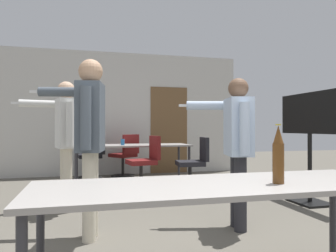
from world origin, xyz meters
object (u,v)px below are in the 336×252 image
object	(u,v)px
person_near_casual	(237,138)
office_chair_side_rolled	(194,165)
office_chair_far_left	(93,158)
drink_cup	(123,142)
person_far_watching	(65,132)
beer_bottle	(278,156)
tv_screen	(310,132)
office_chair_far_right	(145,164)
person_left_plaid	(89,129)
office_chair_mid_tucked	(125,157)

from	to	relation	value
person_near_casual	office_chair_side_rolled	xyz separation A→B (m)	(0.32, 2.31, -0.55)
office_chair_far_left	drink_cup	world-z (taller)	office_chair_far_left
person_far_watching	person_near_casual	bearing A→B (deg)	-137.33
person_far_watching	beer_bottle	bearing A→B (deg)	-166.12
office_chair_far_left	beer_bottle	xyz separation A→B (m)	(0.93, -5.38, 0.47)
tv_screen	drink_cup	bearing A→B (deg)	-134.09
person_near_casual	beer_bottle	bearing A→B (deg)	175.76
tv_screen	drink_cup	distance (m)	3.34
person_near_casual	drink_cup	xyz separation A→B (m)	(-0.86, 3.13, -0.17)
tv_screen	person_near_casual	xyz separation A→B (m)	(-1.54, -0.81, -0.05)
person_far_watching	office_chair_far_right	distance (m)	1.92
office_chair_far_right	drink_cup	world-z (taller)	office_chair_far_right
office_chair_far_left	beer_bottle	distance (m)	5.48
person_near_casual	tv_screen	bearing A→B (deg)	-49.14
office_chair_far_right	person_near_casual	bearing A→B (deg)	-176.59
office_chair_far_left	beer_bottle	bearing A→B (deg)	-175.71
office_chair_far_right	office_chair_side_rolled	bearing A→B (deg)	-113.40
person_near_casual	person_left_plaid	size ratio (longest dim) A/B	0.92
person_near_casual	beer_bottle	size ratio (longest dim) A/B	4.51
tv_screen	person_left_plaid	world-z (taller)	person_left_plaid
office_chair_side_rolled	drink_cup	bearing A→B (deg)	60.53
office_chair_side_rolled	office_chair_mid_tucked	size ratio (longest dim) A/B	0.97
person_far_watching	office_chair_side_rolled	distance (m)	2.46
tv_screen	person_far_watching	xyz separation A→B (m)	(-3.36, 0.44, 0.01)
tv_screen	office_chair_mid_tucked	distance (m)	3.92
tv_screen	beer_bottle	xyz separation A→B (m)	(-1.99, -2.27, -0.10)
office_chair_far_left	beer_bottle	world-z (taller)	beer_bottle
tv_screen	person_far_watching	world-z (taller)	person_far_watching
office_chair_side_rolled	beer_bottle	world-z (taller)	beer_bottle
office_chair_mid_tucked	beer_bottle	size ratio (longest dim) A/B	2.62
office_chair_far_right	office_chair_far_left	xyz separation A→B (m)	(-0.86, 1.37, 0.01)
office_chair_far_left	person_far_watching	bearing A→B (deg)	165.17
drink_cup	person_far_watching	bearing A→B (deg)	-117.19
tv_screen	office_chair_mid_tucked	xyz separation A→B (m)	(-2.24, 3.17, -0.58)
office_chair_side_rolled	office_chair_mid_tucked	bearing A→B (deg)	36.95
person_left_plaid	drink_cup	distance (m)	3.14
person_left_plaid	office_chair_far_right	size ratio (longest dim) A/B	1.88
person_left_plaid	office_chair_far_left	size ratio (longest dim) A/B	1.85
person_left_plaid	office_chair_far_left	bearing A→B (deg)	8.48
person_left_plaid	office_chair_mid_tucked	bearing A→B (deg)	-1.30
tv_screen	beer_bottle	world-z (taller)	tv_screen
person_far_watching	office_chair_far_right	xyz separation A→B (m)	(1.30, 1.29, -0.58)
tv_screen	office_chair_far_right	size ratio (longest dim) A/B	1.70
person_left_plaid	beer_bottle	size ratio (longest dim) A/B	4.89
person_near_casual	office_chair_far_left	world-z (taller)	person_near_casual
office_chair_far_right	office_chair_mid_tucked	bearing A→B (deg)	-1.26
office_chair_far_left	person_left_plaid	bearing A→B (deg)	172.24
person_near_casual	office_chair_far_right	xyz separation A→B (m)	(-0.53, 2.54, -0.53)
office_chair_far_left	office_chair_side_rolled	size ratio (longest dim) A/B	1.04
person_far_watching	person_near_casual	distance (m)	2.21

